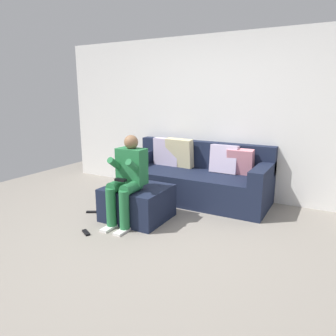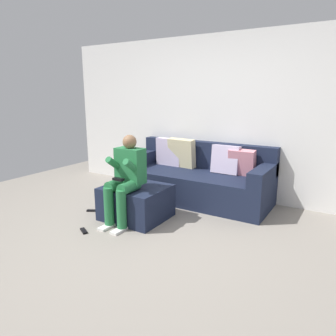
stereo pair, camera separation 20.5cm
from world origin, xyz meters
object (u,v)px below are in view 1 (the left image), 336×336
remote_near_ottoman (86,233)px  person_seated (127,177)px  ottoman (137,203)px  couch_sectional (196,178)px  remote_by_storage_bin (93,212)px

remote_near_ottoman → person_seated: bearing=91.7°
ottoman → person_seated: 0.43m
couch_sectional → remote_near_ottoman: bearing=-109.1°
ottoman → remote_near_ottoman: size_ratio=4.95×
remote_near_ottoman → couch_sectional: bearing=100.3°
couch_sectional → person_seated: size_ratio=2.01×
person_seated → ottoman: bearing=86.8°
ottoman → person_seated: person_seated is taller
couch_sectional → ottoman: 1.14m
couch_sectional → remote_by_storage_bin: size_ratio=12.66×
couch_sectional → remote_near_ottoman: 1.89m
remote_near_ottoman → remote_by_storage_bin: size_ratio=0.90×
person_seated → remote_by_storage_bin: (-0.64, 0.06, -0.59)m
remote_by_storage_bin → ottoman: bearing=-18.5°
couch_sectional → remote_near_ottoman: couch_sectional is taller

